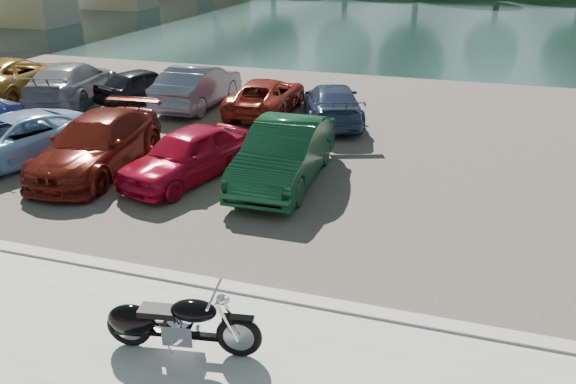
% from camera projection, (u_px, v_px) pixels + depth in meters
% --- Properties ---
extents(ground, '(200.00, 200.00, 0.00)m').
position_uv_depth(ground, '(198.00, 372.00, 7.99)').
color(ground, '#595447').
rests_on(ground, ground).
extents(kerb, '(60.00, 0.30, 0.14)m').
position_uv_depth(kerb, '(248.00, 292.00, 9.71)').
color(kerb, '#A5A29C').
rests_on(kerb, ground).
extents(parking_lot, '(60.00, 18.00, 0.04)m').
position_uv_depth(parking_lot, '(351.00, 137.00, 17.58)').
color(parking_lot, '#48423A').
rests_on(parking_lot, ground).
extents(river, '(120.00, 40.00, 0.00)m').
position_uv_depth(river, '(425.00, 22.00, 42.90)').
color(river, '#182B2B').
rests_on(river, ground).
extents(motorcycle, '(2.32, 0.80, 1.05)m').
position_uv_depth(motorcycle, '(168.00, 323.00, 8.13)').
color(motorcycle, black).
rests_on(motorcycle, promenade).
extents(car_2, '(3.75, 5.14, 1.30)m').
position_uv_depth(car_2, '(13.00, 140.00, 15.26)').
color(car_2, '#99BDDF').
rests_on(car_2, parking_lot).
extents(car_3, '(2.45, 5.06, 1.42)m').
position_uv_depth(car_3, '(97.00, 144.00, 14.78)').
color(car_3, '#5E140D').
rests_on(car_3, parking_lot).
extents(car_4, '(2.56, 4.15, 1.32)m').
position_uv_depth(car_4, '(187.00, 155.00, 14.18)').
color(car_4, '#B30B28').
rests_on(car_4, parking_lot).
extents(car_5, '(1.68, 4.64, 1.52)m').
position_uv_depth(car_5, '(284.00, 153.00, 13.99)').
color(car_5, '#114023').
rests_on(car_5, parking_lot).
extents(car_6, '(3.35, 5.81, 1.53)m').
position_uv_depth(car_6, '(12.00, 77.00, 21.86)').
color(car_6, '#A47226').
rests_on(car_6, parking_lot).
extents(car_7, '(3.19, 5.47, 1.49)m').
position_uv_depth(car_7, '(72.00, 82.00, 21.21)').
color(car_7, gray).
rests_on(car_7, parking_lot).
extents(car_8, '(2.76, 4.06, 1.28)m').
position_uv_depth(car_8, '(143.00, 85.00, 21.22)').
color(car_8, black).
rests_on(car_8, parking_lot).
extents(car_9, '(1.62, 4.63, 1.53)m').
position_uv_depth(car_9, '(198.00, 86.00, 20.53)').
color(car_9, slate).
rests_on(car_9, parking_lot).
extents(car_10, '(2.23, 4.50, 1.23)m').
position_uv_depth(car_10, '(266.00, 96.00, 19.79)').
color(car_10, maroon).
rests_on(car_10, parking_lot).
extents(car_11, '(3.12, 4.73, 1.27)m').
position_uv_depth(car_11, '(332.00, 103.00, 18.79)').
color(car_11, navy).
rests_on(car_11, parking_lot).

